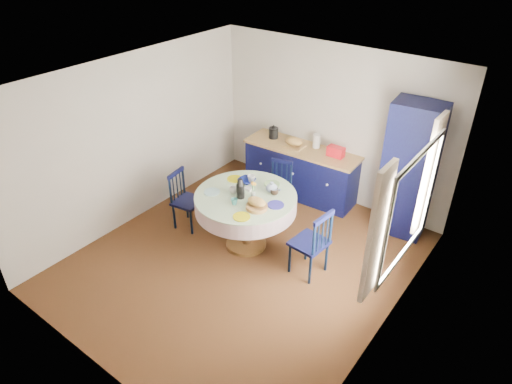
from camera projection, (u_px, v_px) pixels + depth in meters
floor at (243, 260)px, 6.27m from camera, size 4.50×4.50×0.00m
ceiling at (240, 83)px, 4.96m from camera, size 4.50×4.50×0.00m
wall_back at (331, 124)px, 7.14m from camera, size 4.00×0.02×2.50m
wall_left at (134, 140)px, 6.64m from camera, size 0.02×4.50×2.50m
wall_right at (397, 242)px, 4.58m from camera, size 0.02×4.50×2.50m
window at (408, 205)px, 4.67m from camera, size 0.10×1.74×1.45m
kitchen_counter at (301, 170)px, 7.53m from camera, size 1.95×0.69×1.10m
pantry_cabinet at (409, 170)px, 6.38m from camera, size 0.75×0.57×2.00m
dining_table at (246, 203)px, 6.18m from camera, size 1.39×1.39×1.12m
chair_left at (186, 199)px, 6.75m from camera, size 0.44×0.46×0.90m
chair_far at (279, 187)px, 7.11m from camera, size 0.46×0.45×0.85m
chair_right at (312, 243)px, 5.80m from camera, size 0.46×0.48×0.98m
mug_a at (233, 190)px, 6.15m from camera, size 0.11×0.11×0.09m
mug_b at (234, 202)px, 5.91m from camera, size 0.09×0.09×0.08m
mug_c at (274, 192)px, 6.11m from camera, size 0.11×0.11×0.09m
mug_d at (252, 179)px, 6.40m from camera, size 0.11×0.11×0.10m
cobalt_bowl at (247, 181)px, 6.39m from camera, size 0.23×0.23×0.06m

